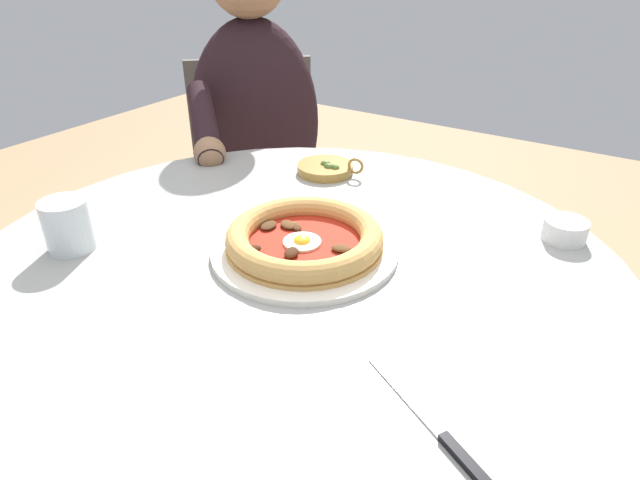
% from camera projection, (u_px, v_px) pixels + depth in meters
% --- Properties ---
extents(dining_table, '(1.01, 1.01, 0.74)m').
position_uv_depth(dining_table, '(294.00, 338.00, 0.89)').
color(dining_table, '#999993').
rests_on(dining_table, ground).
extents(pizza_on_plate, '(0.29, 0.29, 0.05)m').
position_uv_depth(pizza_on_plate, '(303.00, 241.00, 0.84)').
color(pizza_on_plate, white).
rests_on(pizza_on_plate, dining_table).
extents(water_glass, '(0.07, 0.07, 0.08)m').
position_uv_depth(water_glass, '(69.00, 229.00, 0.84)').
color(water_glass, silver).
rests_on(water_glass, dining_table).
extents(steak_knife, '(0.20, 0.12, 0.01)m').
position_uv_depth(steak_knife, '(452.00, 447.00, 0.52)').
color(steak_knife, silver).
rests_on(steak_knife, dining_table).
extents(ramekin_capers, '(0.07, 0.07, 0.03)m').
position_uv_depth(ramekin_capers, '(565.00, 229.00, 0.87)').
color(ramekin_capers, white).
rests_on(ramekin_capers, dining_table).
extents(olive_pan, '(0.14, 0.12, 0.04)m').
position_uv_depth(olive_pan, '(326.00, 168.00, 1.12)').
color(olive_pan, olive).
rests_on(olive_pan, dining_table).
extents(diner_person, '(0.44, 0.57, 1.18)m').
position_uv_depth(diner_person, '(259.00, 193.00, 1.57)').
color(diner_person, '#282833').
rests_on(diner_person, ground).
extents(cafe_chair_diner, '(0.60, 0.60, 0.85)m').
position_uv_depth(cafe_chair_diner, '(256.00, 176.00, 1.70)').
color(cafe_chair_diner, '#504A45').
rests_on(cafe_chair_diner, ground).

